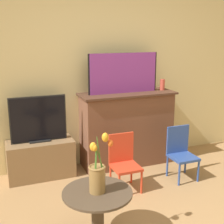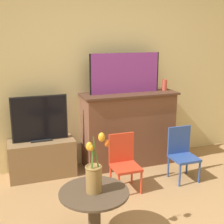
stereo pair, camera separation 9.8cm
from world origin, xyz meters
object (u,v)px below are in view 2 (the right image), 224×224
(painting, at_px, (125,73))
(tv_monitor, at_px, (40,119))
(chair_red, at_px, (124,160))
(vase_tulips, at_px, (94,174))
(chair_blue, at_px, (182,151))

(painting, height_order, tv_monitor, painting)
(painting, relative_size, chair_red, 1.47)
(tv_monitor, relative_size, vase_tulips, 1.31)
(painting, distance_m, chair_blue, 1.22)
(chair_red, bearing_deg, vase_tulips, -125.72)
(tv_monitor, bearing_deg, vase_tulips, -80.31)
(painting, distance_m, vase_tulips, 1.82)
(painting, distance_m, chair_red, 1.15)
(tv_monitor, bearing_deg, painting, -0.38)
(chair_red, relative_size, vase_tulips, 1.25)
(tv_monitor, bearing_deg, chair_blue, -21.95)
(vase_tulips, bearing_deg, painting, 59.74)
(chair_blue, distance_m, vase_tulips, 1.63)
(painting, bearing_deg, vase_tulips, -120.26)
(chair_red, height_order, vase_tulips, vase_tulips)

